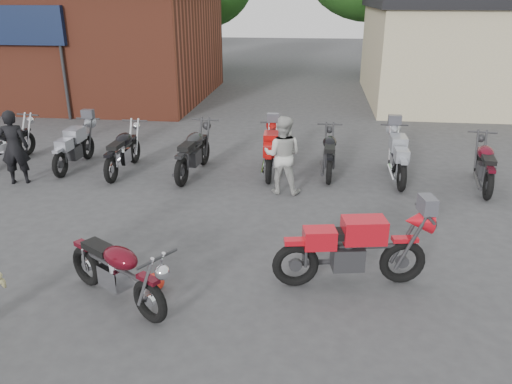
# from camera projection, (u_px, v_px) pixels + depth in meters

# --- Properties ---
(ground) EXTENTS (90.00, 90.00, 0.00)m
(ground) POSITION_uv_depth(u_px,v_px,m) (197.00, 299.00, 6.85)
(ground) COLOR #38383B
(brick_building) EXTENTS (12.00, 8.00, 4.00)m
(brick_building) POSITION_uv_depth(u_px,v_px,m) (57.00, 46.00, 20.06)
(brick_building) COLOR brown
(brick_building) RESTS_ON ground
(stucco_building) EXTENTS (10.00, 8.00, 3.50)m
(stucco_building) POSITION_uv_depth(u_px,v_px,m) (503.00, 55.00, 19.08)
(stucco_building) COLOR tan
(stucco_building) RESTS_ON ground
(vintage_motorcycle) EXTENTS (1.95, 1.55, 1.11)m
(vintage_motorcycle) POSITION_uv_depth(u_px,v_px,m) (116.00, 267.00, 6.57)
(vintage_motorcycle) COLOR #4B0913
(vintage_motorcycle) RESTS_ON ground
(sportbike) EXTENTS (2.22, 1.07, 1.23)m
(sportbike) POSITION_uv_depth(u_px,v_px,m) (354.00, 246.00, 7.00)
(sportbike) COLOR red
(sportbike) RESTS_ON ground
(helmet) EXTENTS (0.36, 0.36, 0.26)m
(helmet) POSITION_uv_depth(u_px,v_px,m) (155.00, 282.00, 7.02)
(helmet) COLOR red
(helmet) RESTS_ON ground
(person_dark) EXTENTS (0.69, 0.56, 1.64)m
(person_dark) POSITION_uv_depth(u_px,v_px,m) (14.00, 147.00, 10.80)
(person_dark) COLOR black
(person_dark) RESTS_ON ground
(person_light) EXTENTS (0.86, 0.70, 1.64)m
(person_light) POSITION_uv_depth(u_px,v_px,m) (283.00, 155.00, 10.29)
(person_light) COLOR #B2B1AD
(person_light) RESTS_ON ground
(row_bike_0) EXTENTS (0.94, 2.07, 1.16)m
(row_bike_0) POSITION_uv_depth(u_px,v_px,m) (6.00, 141.00, 12.18)
(row_bike_0) COLOR black
(row_bike_0) RESTS_ON ground
(row_bike_1) EXTENTS (0.66, 1.95, 1.13)m
(row_bike_1) POSITION_uv_depth(u_px,v_px,m) (74.00, 145.00, 11.91)
(row_bike_1) COLOR #90929D
(row_bike_1) RESTS_ON ground
(row_bike_2) EXTENTS (0.67, 1.99, 1.15)m
(row_bike_2) POSITION_uv_depth(u_px,v_px,m) (123.00, 148.00, 11.58)
(row_bike_2) COLOR black
(row_bike_2) RESTS_ON ground
(row_bike_3) EXTENTS (0.89, 2.16, 1.22)m
(row_bike_3) POSITION_uv_depth(u_px,v_px,m) (193.00, 149.00, 11.41)
(row_bike_3) COLOR black
(row_bike_3) RESTS_ON ground
(row_bike_4) EXTENTS (0.71, 1.95, 1.12)m
(row_bike_4) POSITION_uv_depth(u_px,v_px,m) (271.00, 150.00, 11.54)
(row_bike_4) COLOR #B5110F
(row_bike_4) RESTS_ON ground
(row_bike_5) EXTENTS (0.63, 1.89, 1.09)m
(row_bike_5) POSITION_uv_depth(u_px,v_px,m) (329.00, 151.00, 11.49)
(row_bike_5) COLOR black
(row_bike_5) RESTS_ON ground
(row_bike_6) EXTENTS (0.67, 2.01, 1.17)m
(row_bike_6) POSITION_uv_depth(u_px,v_px,m) (398.00, 154.00, 11.12)
(row_bike_6) COLOR #9297A0
(row_bike_6) RESTS_ON ground
(row_bike_7) EXTENTS (0.92, 2.03, 1.13)m
(row_bike_7) POSITION_uv_depth(u_px,v_px,m) (485.00, 162.00, 10.64)
(row_bike_7) COLOR #500A17
(row_bike_7) RESTS_ON ground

